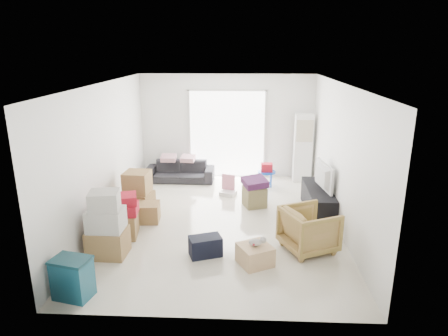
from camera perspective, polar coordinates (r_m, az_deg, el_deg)
room_shell at (r=7.59m, az=-0.44°, el=1.72°), size 4.98×6.48×3.18m
sliding_door at (r=10.51m, az=0.44°, el=5.36°), size 2.10×0.04×2.33m
ac_tower at (r=10.38m, az=11.20°, el=2.81°), size 0.45×0.30×1.75m
tv_console at (r=8.58m, az=13.28°, el=-4.55°), size 0.48×1.60×0.53m
television at (r=8.47m, az=13.43°, el=-2.47°), size 0.68×1.02×0.12m
sofa at (r=10.38m, az=-6.30°, el=-0.02°), size 1.75×0.53×0.68m
pillow_left at (r=10.37m, az=-7.96°, el=2.21°), size 0.39×0.31×0.12m
pillow_right at (r=10.28m, az=-5.19°, el=2.17°), size 0.39×0.33×0.12m
armchair at (r=6.96m, az=12.06°, el=-8.31°), size 1.02×1.04×0.83m
storage_bins at (r=6.04m, az=-20.83°, el=-14.46°), size 0.58×0.47×0.59m
box_stack_a at (r=6.88m, az=-16.41°, el=-8.12°), size 0.63×0.54×1.12m
box_stack_b at (r=7.56m, az=-14.59°, el=-6.80°), size 0.71×0.66×0.79m
box_stack_c at (r=8.56m, az=-12.20°, el=-3.40°), size 0.68×0.61×0.87m
loose_box at (r=8.12m, az=-10.83°, el=-6.23°), size 0.48×0.48×0.37m
duffel_bag at (r=6.75m, az=-2.67°, el=-11.09°), size 0.60×0.47×0.33m
ottoman at (r=8.73m, az=4.38°, el=-4.07°), size 0.56×0.56×0.44m
blanket at (r=8.64m, az=4.42°, el=-2.27°), size 0.62×0.62×0.14m
kids_table at (r=9.95m, az=6.11°, el=-0.32°), size 0.45×0.45×0.59m
toy_walker at (r=9.43m, az=0.61°, el=-3.01°), size 0.43×0.41×0.47m
wood_crate at (r=6.52m, az=4.45°, el=-12.25°), size 0.65×0.65×0.32m
plush_bunny at (r=6.43m, az=4.78°, el=-10.46°), size 0.28×0.17×0.14m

